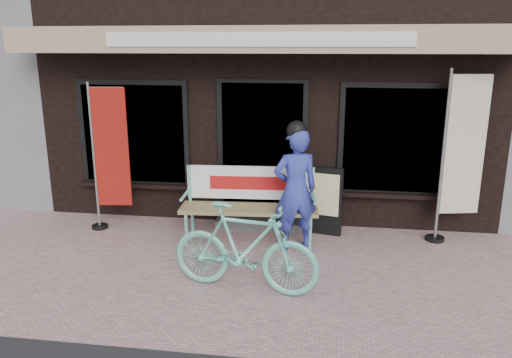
% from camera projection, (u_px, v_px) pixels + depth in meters
% --- Properties ---
extents(ground, '(70.00, 70.00, 0.00)m').
position_uv_depth(ground, '(240.00, 280.00, 5.89)').
color(ground, '#B2888A').
rests_on(ground, ground).
extents(storefront, '(7.00, 6.77, 6.00)m').
position_uv_depth(storefront, '(282.00, 29.00, 9.85)').
color(storefront, black).
rests_on(storefront, ground).
extents(bench, '(1.94, 0.61, 1.03)m').
position_uv_depth(bench, '(250.00, 198.00, 6.99)').
color(bench, '#62C0AB').
rests_on(bench, ground).
extents(person, '(0.70, 0.59, 1.75)m').
position_uv_depth(person, '(296.00, 187.00, 6.59)').
color(person, '#2D399D').
rests_on(person, ground).
extents(bicycle, '(1.75, 0.74, 1.02)m').
position_uv_depth(bicycle, '(245.00, 248.00, 5.52)').
color(bicycle, '#62C0AB').
rests_on(bicycle, ground).
extents(nobori_red, '(0.65, 0.27, 2.18)m').
position_uv_depth(nobori_red, '(109.00, 155.00, 7.25)').
color(nobori_red, gray).
rests_on(nobori_red, ground).
extents(nobori_cream, '(0.71, 0.31, 2.39)m').
position_uv_depth(nobori_cream, '(460.00, 155.00, 6.77)').
color(nobori_cream, gray).
rests_on(nobori_cream, ground).
extents(menu_stand, '(0.51, 0.21, 1.00)m').
position_uv_depth(menu_stand, '(325.00, 200.00, 7.19)').
color(menu_stand, black).
rests_on(menu_stand, ground).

